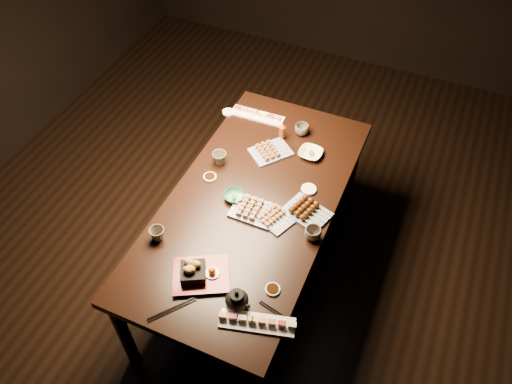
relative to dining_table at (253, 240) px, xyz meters
The scene contains 23 objects.
ground 0.52m from the dining_table, 142.61° to the left, with size 5.00×5.00×0.00m, color black.
dining_table is the anchor object (origin of this frame).
sushi_platter_near 0.85m from the dining_table, 64.46° to the right, with size 0.35×0.10×0.04m, color white, non-canonical shape.
sushi_platter_far 0.83m from the dining_table, 111.31° to the left, with size 0.36×0.10×0.04m, color white, non-canonical shape.
yakitori_plate_center 0.42m from the dining_table, 60.99° to the right, with size 0.25×0.18×0.06m, color #828EB6, non-canonical shape.
yakitori_plate_right 0.44m from the dining_table, 26.38° to the right, with size 0.19×0.14×0.05m, color #828EB6, non-canonical shape.
yakitori_plate_left 0.57m from the dining_table, 97.60° to the left, with size 0.24×0.17×0.06m, color #828EB6, non-canonical shape.
tsukune_plate 0.51m from the dining_table, ahead, with size 0.24×0.18×0.06m, color #828EB6, non-canonical shape.
edamame_bowl_green 0.41m from the dining_table, 164.41° to the right, with size 0.12×0.12×0.04m, color #2A805F.
edamame_bowl_cream 0.64m from the dining_table, 69.36° to the left, with size 0.14×0.14×0.03m, color #EEE8C3.
tempura_tray 0.70m from the dining_table, 93.18° to the right, with size 0.28×0.22×0.10m, color black, non-canonical shape.
teacup_near_left 0.70m from the dining_table, 128.39° to the right, with size 0.08×0.08×0.08m, color brown.
teacup_mid_right 0.58m from the dining_table, 15.37° to the right, with size 0.09×0.09×0.07m, color brown.
teacup_far_left 0.55m from the dining_table, 147.30° to the left, with size 0.09×0.09×0.08m, color brown.
teacup_far_right 0.76m from the dining_table, 84.66° to the left, with size 0.09×0.09×0.07m, color brown.
teapot 0.79m from the dining_table, 72.53° to the right, with size 0.13×0.13×0.11m, color black, non-canonical shape.
condiment_bottle 0.70m from the dining_table, 94.15° to the left, with size 0.04×0.04×0.13m, color #642B0D.
sauce_dish_west 0.49m from the dining_table, 168.77° to the left, with size 0.08×0.08×0.01m, color white.
sauce_dish_east 0.51m from the dining_table, 37.04° to the left, with size 0.09×0.09×0.02m, color white.
sauce_dish_se 0.70m from the dining_table, 56.46° to the right, with size 0.08×0.08×0.01m, color white.
sauce_dish_nw 0.87m from the dining_table, 125.80° to the left, with size 0.08×0.08×0.01m, color white.
chopsticks_near 0.87m from the dining_table, 95.47° to the right, with size 0.24×0.02×0.01m, color black, non-canonical shape.
chopsticks_se 0.81m from the dining_table, 56.45° to the right, with size 0.21×0.02×0.01m, color black, non-canonical shape.
Camera 1 is at (1.03, -1.88, 2.89)m, focal length 35.00 mm.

